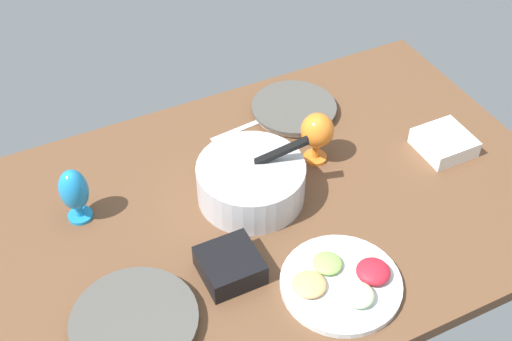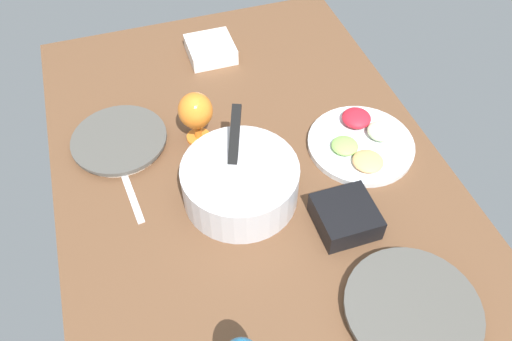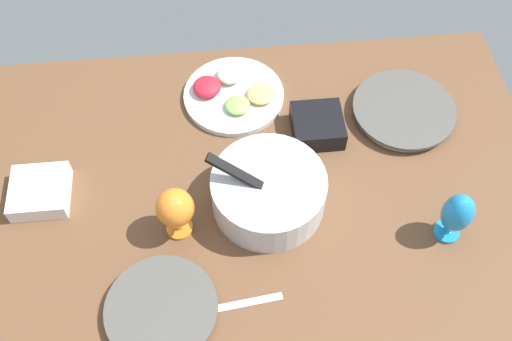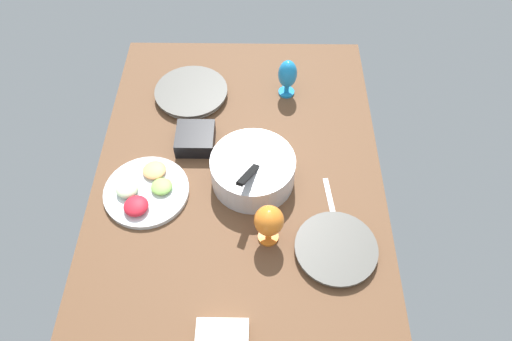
# 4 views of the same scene
# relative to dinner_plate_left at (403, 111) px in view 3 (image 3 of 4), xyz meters

# --- Properties ---
(ground_plane) EXTENTS (1.60, 1.04, 0.04)m
(ground_plane) POSITION_rel_dinner_plate_left_xyz_m (0.46, 0.21, -0.04)
(ground_plane) COLOR brown
(dinner_plate_left) EXTENTS (0.30, 0.30, 0.03)m
(dinner_plate_left) POSITION_rel_dinner_plate_left_xyz_m (0.00, 0.00, 0.00)
(dinner_plate_left) COLOR silver
(dinner_plate_left) RESTS_ON ground_plane
(dinner_plate_right) EXTENTS (0.27, 0.27, 0.03)m
(dinner_plate_right) POSITION_rel_dinner_plate_left_xyz_m (0.71, 0.53, -0.00)
(dinner_plate_right) COLOR silver
(dinner_plate_right) RESTS_ON ground_plane
(mixing_bowl) EXTENTS (0.30, 0.30, 0.19)m
(mixing_bowl) POSITION_rel_dinner_plate_left_xyz_m (0.43, 0.26, 0.04)
(mixing_bowl) COLOR silver
(mixing_bowl) RESTS_ON ground_plane
(fruit_platter) EXTENTS (0.30, 0.30, 0.05)m
(fruit_platter) POSITION_rel_dinner_plate_left_xyz_m (0.49, -0.11, 0.00)
(fruit_platter) COLOR silver
(fruit_platter) RESTS_ON ground_plane
(hurricane_glass_blue) EXTENTS (0.08, 0.08, 0.17)m
(hurricane_glass_blue) POSITION_rel_dinner_plate_left_xyz_m (-0.02, 0.39, 0.08)
(hurricane_glass_blue) COLOR #1E87CB
(hurricane_glass_blue) RESTS_ON ground_plane
(hurricane_glass_orange) EXTENTS (0.10, 0.10, 0.16)m
(hurricane_glass_orange) POSITION_rel_dinner_plate_left_xyz_m (0.66, 0.31, 0.09)
(hurricane_glass_orange) COLOR orange
(hurricane_glass_orange) RESTS_ON ground_plane
(square_bowl_black) EXTENTS (0.14, 0.14, 0.06)m
(square_bowl_black) POSITION_rel_dinner_plate_left_xyz_m (0.26, 0.04, 0.02)
(square_bowl_black) COLOR black
(square_bowl_black) RESTS_ON ground_plane
(square_bowl_white) EXTENTS (0.15, 0.15, 0.05)m
(square_bowl_white) POSITION_rel_dinner_plate_left_xyz_m (1.02, 0.18, 0.01)
(square_bowl_white) COLOR white
(square_bowl_white) RESTS_ON ground_plane
(fork_by_right_plate) EXTENTS (0.18, 0.04, 0.01)m
(fork_by_right_plate) POSITION_rel_dinner_plate_left_xyz_m (0.51, 0.53, -0.01)
(fork_by_right_plate) COLOR silver
(fork_by_right_plate) RESTS_ON ground_plane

